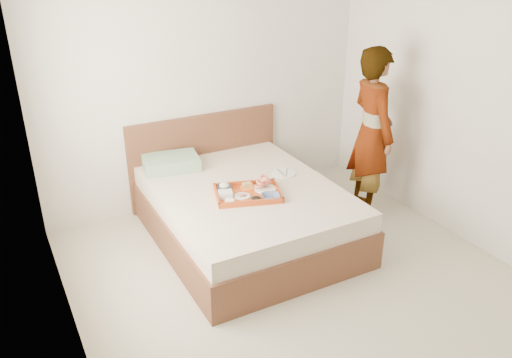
{
  "coord_description": "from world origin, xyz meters",
  "views": [
    {
      "loc": [
        -2.01,
        -2.8,
        2.6
      ],
      "look_at": [
        -0.02,
        0.9,
        0.65
      ],
      "focal_mm": 36.39,
      "sensor_mm": 36.0,
      "label": 1
    }
  ],
  "objects_px": {
    "bed": "(246,213)",
    "tray": "(248,193)",
    "dinner_plate": "(284,173)",
    "person": "(372,133)"
  },
  "relations": [
    {
      "from": "person",
      "to": "dinner_plate",
      "type": "bearing_deg",
      "value": 89.0
    },
    {
      "from": "bed",
      "to": "tray",
      "type": "xyz_separation_m",
      "value": [
        -0.06,
        -0.15,
        0.29
      ]
    },
    {
      "from": "dinner_plate",
      "to": "person",
      "type": "distance_m",
      "value": 0.97
    },
    {
      "from": "tray",
      "to": "person",
      "type": "height_order",
      "value": "person"
    },
    {
      "from": "dinner_plate",
      "to": "person",
      "type": "xyz_separation_m",
      "value": [
        0.9,
        -0.18,
        0.32
      ]
    },
    {
      "from": "bed",
      "to": "tray",
      "type": "relative_size",
      "value": 3.51
    },
    {
      "from": "tray",
      "to": "person",
      "type": "distance_m",
      "value": 1.45
    },
    {
      "from": "bed",
      "to": "tray",
      "type": "distance_m",
      "value": 0.33
    },
    {
      "from": "dinner_plate",
      "to": "tray",
      "type": "bearing_deg",
      "value": -154.14
    },
    {
      "from": "bed",
      "to": "dinner_plate",
      "type": "distance_m",
      "value": 0.55
    }
  ]
}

